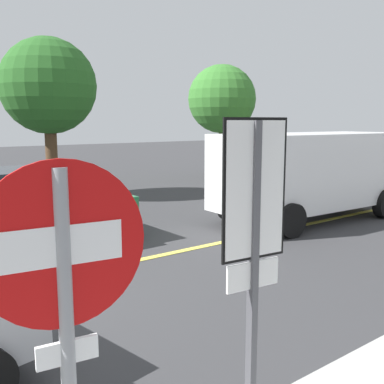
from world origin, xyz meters
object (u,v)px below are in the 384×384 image
(speed_limit_sign, at_px, (254,227))
(car_yellow_far_lane, at_px, (358,168))
(car_green_behind_van, at_px, (22,210))
(white_van, at_px, (310,170))
(tree_right_verge, at_px, (222,99))
(stop_sign, at_px, (66,323))
(tree_centre_verge, at_px, (48,87))

(speed_limit_sign, distance_m, car_yellow_far_lane, 14.20)
(speed_limit_sign, xyz_separation_m, car_green_behind_van, (0.33, 6.61, -0.96))
(white_van, height_order, tree_right_verge, tree_right_verge)
(white_van, bearing_deg, tree_right_verge, 63.99)
(speed_limit_sign, relative_size, car_yellow_far_lane, 0.62)
(white_van, relative_size, tree_right_verge, 1.07)
(stop_sign, distance_m, tree_right_verge, 18.12)
(tree_centre_verge, xyz_separation_m, tree_right_verge, (7.90, 0.80, -0.12))
(white_van, relative_size, car_green_behind_van, 1.28)
(car_yellow_far_lane, height_order, tree_right_verge, tree_right_verge)
(stop_sign, distance_m, white_van, 10.04)
(white_van, xyz_separation_m, car_green_behind_van, (-6.67, 1.60, -0.47))
(stop_sign, distance_m, car_yellow_far_lane, 15.67)
(speed_limit_sign, height_order, car_yellow_far_lane, speed_limit_sign)
(stop_sign, bearing_deg, tree_right_verge, 46.87)
(tree_centre_verge, bearing_deg, car_yellow_far_lane, -28.06)
(tree_centre_verge, bearing_deg, white_van, -59.85)
(tree_centre_verge, bearing_deg, car_green_behind_van, -115.52)
(car_yellow_far_lane, distance_m, tree_centre_verge, 10.99)
(car_yellow_far_lane, bearing_deg, stop_sign, -151.99)
(car_green_behind_van, xyz_separation_m, tree_centre_verge, (2.59, 5.42, 2.76))
(white_van, xyz_separation_m, car_yellow_far_lane, (5.31, 2.02, -0.44))
(speed_limit_sign, bearing_deg, white_van, 35.55)
(car_yellow_far_lane, bearing_deg, car_green_behind_van, -178.02)
(tree_centre_verge, bearing_deg, tree_right_verge, 5.79)
(white_van, bearing_deg, stop_sign, -147.92)
(speed_limit_sign, distance_m, car_green_behind_van, 6.68)
(white_van, bearing_deg, tree_centre_verge, 120.15)
(car_yellow_far_lane, height_order, tree_centre_verge, tree_centre_verge)
(stop_sign, relative_size, tree_right_verge, 0.47)
(white_van, relative_size, tree_centre_verge, 1.04)
(speed_limit_sign, xyz_separation_m, tree_centre_verge, (2.92, 12.03, 1.80))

